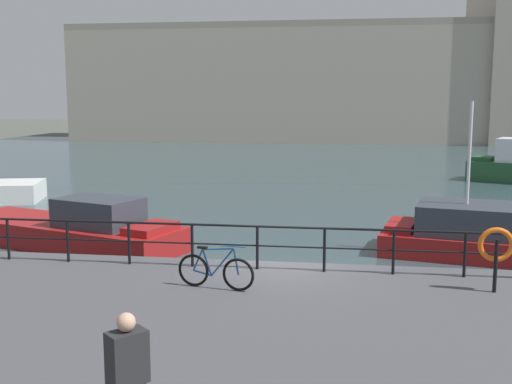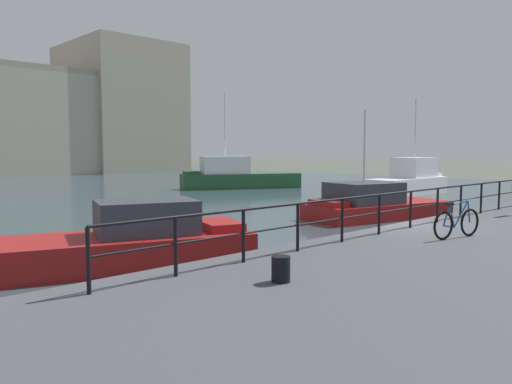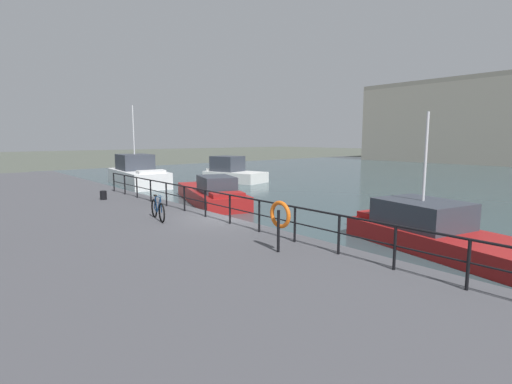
% 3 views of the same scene
% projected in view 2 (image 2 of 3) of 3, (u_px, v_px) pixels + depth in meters
% --- Properties ---
extents(ground_plane, '(240.00, 240.00, 0.00)m').
position_uv_depth(ground_plane, '(396.00, 252.00, 15.35)').
color(ground_plane, '#4C5147').
extents(water_basin, '(80.00, 60.00, 0.01)m').
position_uv_depth(water_basin, '(34.00, 192.00, 37.20)').
color(water_basin, '#33474C').
rests_on(water_basin, ground_plane).
extents(moored_blue_motorboat, '(9.67, 6.14, 7.59)m').
position_uv_depth(moored_blue_motorboat, '(236.00, 176.00, 40.58)').
color(moored_blue_motorboat, '#23512D').
rests_on(moored_blue_motorboat, water_basin).
extents(moored_harbor_tender, '(8.81, 5.16, 1.75)m').
position_uv_depth(moored_harbor_tender, '(104.00, 246.00, 13.21)').
color(moored_harbor_tender, maroon).
rests_on(moored_harbor_tender, water_basin).
extents(moored_white_yacht, '(7.39, 4.10, 4.87)m').
position_uv_depth(moored_white_yacht, '(373.00, 204.00, 22.77)').
color(moored_white_yacht, maroon).
rests_on(moored_white_yacht, water_basin).
extents(moored_red_daysailer, '(7.75, 2.51, 6.66)m').
position_uv_depth(moored_red_daysailer, '(410.00, 180.00, 34.83)').
color(moored_red_daysailer, white).
rests_on(moored_red_daysailer, water_basin).
extents(quay_railing, '(24.15, 0.07, 1.08)m').
position_uv_depth(quay_railing, '(450.00, 197.00, 15.94)').
color(quay_railing, black).
rests_on(quay_railing, quay_promenade).
extents(parked_bicycle, '(1.75, 0.40, 0.98)m').
position_uv_depth(parked_bicycle, '(457.00, 223.00, 12.65)').
color(parked_bicycle, black).
rests_on(parked_bicycle, quay_promenade).
extents(mooring_bollard, '(0.32, 0.32, 0.44)m').
position_uv_depth(mooring_bollard, '(281.00, 269.00, 8.46)').
color(mooring_bollard, black).
rests_on(mooring_bollard, quay_promenade).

